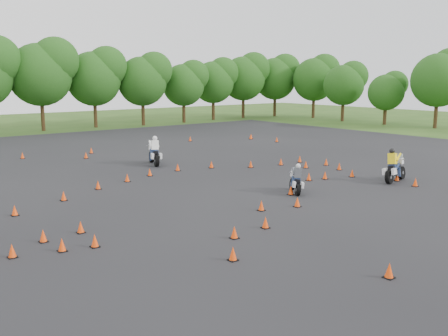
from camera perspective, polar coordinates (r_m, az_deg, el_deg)
The scene contains 7 objects.
ground at distance 23.73m, azimuth 6.01°, elevation -4.21°, with size 140.00×140.00×0.00m, color #2D5119.
asphalt_pad at distance 28.21m, azimuth -2.52°, elevation -1.82°, with size 62.00×62.00×0.00m, color black.
treeline at distance 54.94m, azimuth -18.24°, elevation 8.49°, with size 87.18×32.88×10.87m.
traffic_cones at distance 27.71m, azimuth -1.69°, elevation -1.56°, with size 36.35×33.39×0.45m.
rider_grey at distance 26.15m, azimuth 8.08°, elevation -1.13°, with size 2.02×0.62×1.56m, color #3F4146, non-canonical shape.
rider_yellow at distance 30.29m, azimuth 19.14°, elevation 0.33°, with size 2.53×0.78×1.95m, color yellow, non-canonical shape.
rider_white at distance 34.66m, azimuth -8.05°, elevation 2.04°, with size 2.59×0.80×2.00m, color white, non-canonical shape.
Camera 1 is at (-16.10, -16.40, 5.91)m, focal length 40.00 mm.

